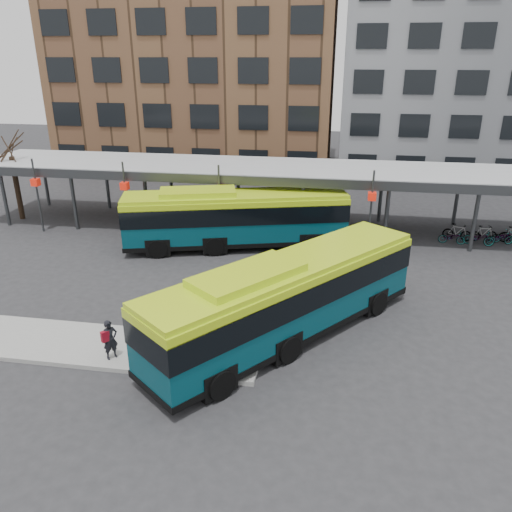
% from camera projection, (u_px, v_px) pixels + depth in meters
% --- Properties ---
extents(ground, '(120.00, 120.00, 0.00)m').
position_uv_depth(ground, '(237.00, 321.00, 21.85)').
color(ground, '#28282B').
rests_on(ground, ground).
extents(boarding_island, '(14.00, 3.00, 0.18)m').
position_uv_depth(boarding_island, '(87.00, 345.00, 19.90)').
color(boarding_island, gray).
rests_on(boarding_island, ground).
extents(canopy, '(40.00, 6.53, 4.80)m').
position_uv_depth(canopy, '(275.00, 170.00, 32.17)').
color(canopy, '#999B9E').
rests_on(canopy, ground).
extents(tree, '(1.64, 1.64, 5.60)m').
position_uv_depth(tree, '(17.00, 185.00, 34.62)').
color(tree, black).
rests_on(tree, ground).
extents(building_brick, '(26.00, 14.00, 22.00)m').
position_uv_depth(building_brick, '(199.00, 53.00, 48.51)').
color(building_brick, brown).
rests_on(building_brick, ground).
extents(building_grey, '(24.00, 14.00, 20.00)m').
position_uv_depth(building_grey, '(479.00, 65.00, 44.97)').
color(building_grey, slate).
rests_on(building_grey, ground).
extents(bus_front, '(10.30, 11.87, 3.59)m').
position_uv_depth(bus_front, '(288.00, 296.00, 19.92)').
color(bus_front, '#063D4A').
rests_on(bus_front, ground).
extents(bus_rear, '(13.38, 6.23, 3.62)m').
position_uv_depth(bus_rear, '(235.00, 217.00, 29.63)').
color(bus_rear, '#063D4A').
rests_on(bus_rear, ground).
extents(pedestrian, '(0.66, 0.67, 1.57)m').
position_uv_depth(pedestrian, '(110.00, 339.00, 18.59)').
color(pedestrian, black).
rests_on(pedestrian, boarding_island).
extents(bike_rack, '(5.50, 1.72, 1.05)m').
position_uv_depth(bike_rack, '(485.00, 236.00, 30.73)').
color(bike_rack, slate).
rests_on(bike_rack, ground).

